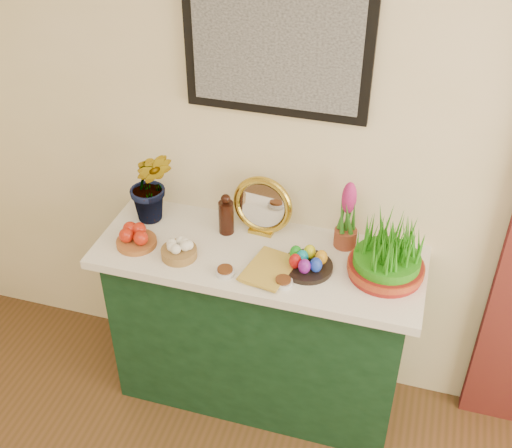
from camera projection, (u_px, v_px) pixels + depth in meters
The scene contains 13 objects.
sideboard at pixel (259, 330), 3.00m from camera, with size 1.30×0.45×0.85m, color #163C21.
tablecloth at pixel (259, 255), 2.74m from camera, with size 1.40×0.55×0.04m, color white.
hyacinth_green at pixel (150, 174), 2.78m from camera, with size 0.24×0.20×0.48m, color #307820.
apple_bowl at pixel (136, 238), 2.74m from camera, with size 0.18×0.18×0.09m.
garlic_basket at pixel (179, 250), 2.68m from camera, with size 0.15×0.15×0.08m.
vinegar_cruet at pixel (226, 216), 2.79m from camera, with size 0.07×0.07×0.20m.
mirror at pixel (262, 206), 2.77m from camera, with size 0.27×0.09×0.27m.
book at pixel (250, 262), 2.64m from camera, with size 0.16×0.24×0.03m, color gold.
spice_dish_left at pixel (225, 271), 2.60m from camera, with size 0.08×0.08×0.03m.
spice_dish_right at pixel (283, 282), 2.54m from camera, with size 0.08×0.08×0.03m.
egg_plate at pixel (307, 262), 2.61m from camera, with size 0.22×0.22×0.09m.
hyacinth_pink at pixel (347, 218), 2.68m from camera, with size 0.10×0.10×0.32m.
wheatgrass_sabzeh at pixel (388, 253), 2.54m from camera, with size 0.31×0.31×0.25m.
Camera 1 is at (0.42, -0.05, 2.58)m, focal length 45.00 mm.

